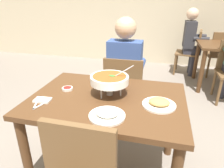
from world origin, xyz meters
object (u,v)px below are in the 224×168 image
diner_main (125,69)px  patron_bg_middle (191,38)px  sauce_dish (67,89)px  chair_bg_middle (192,50)px  rice_plate (107,114)px  dining_table_main (107,110)px  chair_diner_main (124,90)px  appetizer_plate (159,103)px  curry_bowl (110,80)px  chair_bg_corner (220,52)px

diner_main → patron_bg_middle: same height
sauce_dish → patron_bg_middle: size_ratio=0.07×
chair_bg_middle → rice_plate: bearing=-105.6°
dining_table_main → chair_diner_main: (-0.00, 0.72, -0.14)m
chair_diner_main → appetizer_plate: size_ratio=3.75×
appetizer_plate → diner_main: bearing=116.7°
chair_bg_middle → sauce_dish: bearing=-114.9°
diner_main → curry_bowl: (0.01, -0.70, 0.15)m
diner_main → chair_bg_corner: (1.47, 2.11, -0.24)m
chair_bg_middle → chair_bg_corner: bearing=-6.9°
curry_bowl → patron_bg_middle: bearing=72.5°
curry_bowl → patron_bg_middle: patron_bg_middle is taller
curry_bowl → rice_plate: curry_bowl is taller
appetizer_plate → chair_bg_corner: bearing=69.7°
diner_main → curry_bowl: size_ratio=3.94×
dining_table_main → chair_diner_main: chair_diner_main is taller
patron_bg_middle → diner_main: bearing=-112.9°
appetizer_plate → dining_table_main: bearing=174.4°
curry_bowl → dining_table_main: bearing=-96.9°
diner_main → sauce_dish: (-0.36, -0.70, 0.03)m
chair_diner_main → curry_bowl: size_ratio=2.71×
chair_diner_main → appetizer_plate: (0.40, -0.76, 0.28)m
dining_table_main → chair_bg_middle: (0.97, 2.92, -0.14)m
chair_bg_middle → chair_diner_main: bearing=-113.7°
sauce_dish → chair_bg_corner: bearing=56.9°
dining_table_main → sauce_dish: (-0.36, 0.05, 0.13)m
diner_main → rice_plate: bearing=-85.9°
diner_main → chair_bg_corner: bearing=55.2°
patron_bg_middle → appetizer_plate: bearing=-99.9°
patron_bg_middle → sauce_dish: bearing=-114.0°
diner_main → chair_bg_middle: bearing=66.0°
chair_diner_main → patron_bg_middle: size_ratio=0.69×
rice_plate → chair_diner_main: bearing=94.3°
rice_plate → appetizer_plate: 0.40m
diner_main → rice_plate: size_ratio=5.46×
sauce_dish → diner_main: bearing=62.5°
chair_bg_corner → chair_diner_main: bearing=-124.4°
sauce_dish → patron_bg_middle: patron_bg_middle is taller
chair_bg_corner → sauce_dish: bearing=-123.1°
rice_plate → appetizer_plate: bearing=35.7°
appetizer_plate → sauce_dish: size_ratio=2.67×
dining_table_main → sauce_dish: 0.39m
rice_plate → appetizer_plate: (0.32, 0.23, 0.00)m
curry_bowl → chair_bg_corner: bearing=62.6°
chair_diner_main → diner_main: diner_main is taller
rice_plate → chair_bg_corner: chair_bg_corner is taller
curry_bowl → patron_bg_middle: 2.99m
chair_bg_middle → patron_bg_middle: patron_bg_middle is taller
rice_plate → chair_bg_middle: bearing=74.4°
diner_main → rice_plate: (0.07, -1.02, 0.04)m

